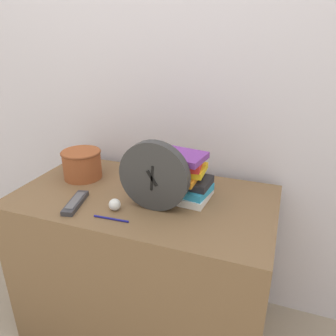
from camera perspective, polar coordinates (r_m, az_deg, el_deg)
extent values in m
cube|color=silver|center=(1.62, 0.91, 15.56)|extent=(6.00, 0.04, 2.40)
cube|color=brown|center=(1.63, -3.89, -16.48)|extent=(1.12, 0.62, 0.75)
cylinder|color=#333333|center=(1.26, -2.42, -1.40)|extent=(0.28, 0.04, 0.28)
cylinder|color=silver|center=(1.25, -2.65, -1.64)|extent=(0.25, 0.01, 0.25)
cube|color=black|center=(1.25, -2.79, -1.78)|extent=(0.05, 0.01, 0.06)
cube|color=black|center=(1.25, -2.79, -1.78)|extent=(0.02, 0.01, 0.10)
cylinder|color=black|center=(1.25, -2.79, -1.78)|extent=(0.01, 0.01, 0.01)
cube|color=white|center=(1.41, 2.37, -4.39)|extent=(0.25, 0.19, 0.03)
cube|color=#2D9ED1|center=(1.39, 2.59, -3.30)|extent=(0.25, 0.18, 0.03)
cube|color=#232328|center=(1.39, 2.56, -2.00)|extent=(0.25, 0.15, 0.03)
cube|color=orange|center=(1.35, 1.58, -1.32)|extent=(0.18, 0.17, 0.02)
cube|color=yellow|center=(1.37, 2.33, -0.02)|extent=(0.20, 0.14, 0.03)
cube|color=red|center=(1.36, 1.82, 1.17)|extent=(0.21, 0.18, 0.03)
cube|color=#7A3899|center=(1.33, 2.49, 2.00)|extent=(0.20, 0.17, 0.03)
cylinder|color=#994C28|center=(1.62, -14.73, 0.62)|extent=(0.18, 0.18, 0.14)
torus|color=brown|center=(1.59, -14.95, 2.67)|extent=(0.19, 0.19, 0.01)
cube|color=#333338|center=(1.39, -15.82, -5.85)|extent=(0.09, 0.19, 0.02)
cube|color=#59595E|center=(1.39, -15.87, -5.43)|extent=(0.06, 0.14, 0.00)
sphere|color=white|center=(1.32, -9.27, -6.29)|extent=(0.05, 0.05, 0.05)
cylinder|color=navy|center=(1.27, -9.88, -8.69)|extent=(0.14, 0.02, 0.01)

